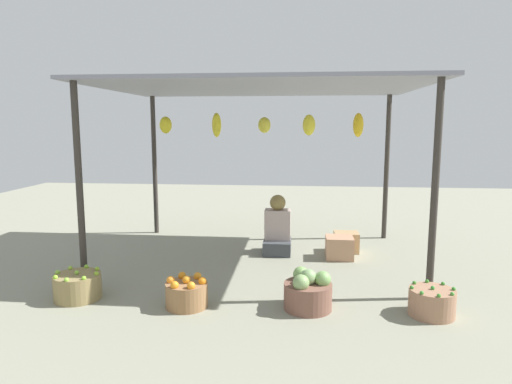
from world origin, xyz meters
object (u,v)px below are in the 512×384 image
(basket_limes, at_px, (78,286))
(basket_green_chilies, at_px, (432,302))
(wooden_crate_near_vendor, at_px, (339,248))
(basket_oranges, at_px, (187,294))
(wooden_crate_stacked_rear, at_px, (346,242))
(vendor_person, at_px, (277,231))
(basket_cabbages, at_px, (308,292))

(basket_limes, distance_m, basket_green_chilies, 3.35)
(basket_green_chilies, distance_m, wooden_crate_near_vendor, 1.82)
(basket_oranges, bearing_deg, wooden_crate_stacked_rear, 50.41)
(vendor_person, height_order, wooden_crate_stacked_rear, vendor_person)
(vendor_person, relative_size, basket_cabbages, 1.75)
(basket_limes, bearing_deg, basket_cabbages, -0.79)
(basket_cabbages, distance_m, wooden_crate_near_vendor, 1.71)
(vendor_person, relative_size, wooden_crate_near_vendor, 2.27)
(basket_cabbages, distance_m, basket_green_chilies, 1.10)
(basket_green_chilies, height_order, wooden_crate_stacked_rear, basket_green_chilies)
(basket_cabbages, bearing_deg, wooden_crate_near_vendor, 75.47)
(basket_oranges, bearing_deg, vendor_person, 68.25)
(wooden_crate_near_vendor, bearing_deg, wooden_crate_stacked_rear, 69.70)
(basket_limes, bearing_deg, basket_oranges, -4.50)
(basket_green_chilies, bearing_deg, wooden_crate_stacked_rear, 105.45)
(wooden_crate_stacked_rear, bearing_deg, vendor_person, -171.92)
(basket_limes, distance_m, basket_oranges, 1.12)
(vendor_person, bearing_deg, wooden_crate_near_vendor, -13.06)
(vendor_person, height_order, basket_oranges, vendor_person)
(basket_limes, height_order, wooden_crate_near_vendor, basket_limes)
(basket_limes, xyz_separation_m, basket_green_chilies, (3.35, -0.07, -0.00))
(basket_oranges, relative_size, basket_green_chilies, 0.98)
(basket_limes, distance_m, wooden_crate_stacked_rear, 3.40)
(vendor_person, bearing_deg, basket_green_chilies, -51.87)
(basket_green_chilies, relative_size, wooden_crate_stacked_rear, 1.25)
(basket_cabbages, bearing_deg, basket_limes, 179.21)
(vendor_person, height_order, basket_limes, vendor_person)
(basket_green_chilies, distance_m, wooden_crate_stacked_rear, 2.09)
(basket_cabbages, bearing_deg, wooden_crate_stacked_rear, 74.52)
(basket_oranges, relative_size, basket_cabbages, 0.89)
(basket_cabbages, bearing_deg, vendor_person, 101.50)
(basket_limes, relative_size, wooden_crate_near_vendor, 1.31)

